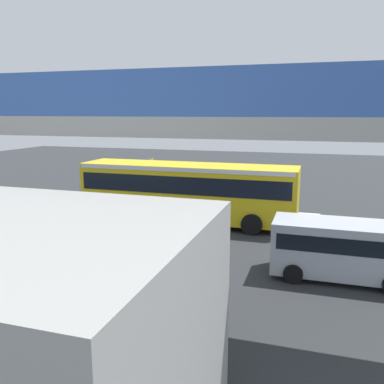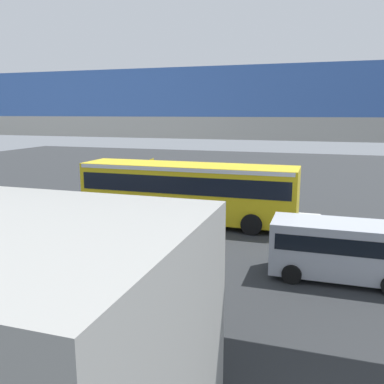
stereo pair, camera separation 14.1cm
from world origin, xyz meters
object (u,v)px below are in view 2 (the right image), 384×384
pedestrian (153,191)px  traffic_sign (152,172)px  city_bus (188,188)px  parked_van (341,247)px

pedestrian → traffic_sign: (0.63, -1.32, 1.00)m
city_bus → traffic_sign: size_ratio=4.12×
parked_van → pedestrian: size_ratio=2.68×
city_bus → parked_van: (-7.56, 5.58, -0.70)m
pedestrian → traffic_sign: size_ratio=0.64×
parked_van → traffic_sign: size_ratio=1.71×
city_bus → parked_van: city_bus is taller
pedestrian → city_bus: bearing=135.5°
city_bus → traffic_sign: bearing=-49.1°
traffic_sign → parked_van: bearing=138.5°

